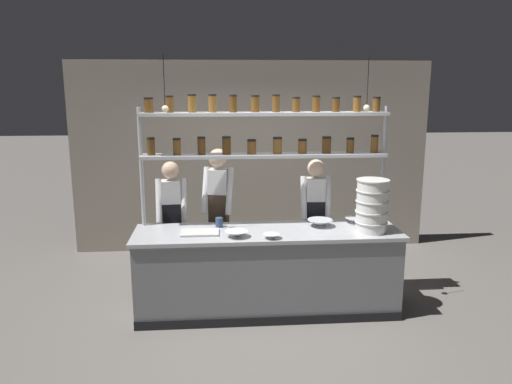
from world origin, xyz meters
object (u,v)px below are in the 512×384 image
(prep_bowl_center_front, at_px, (355,220))
(prep_bowl_near_right, at_px, (320,223))
(prep_bowl_near_left, at_px, (236,234))
(container_stack, at_px, (372,206))
(chef_left, at_px, (172,218))
(cutting_board, at_px, (200,233))
(serving_cup_front, at_px, (219,222))
(chef_center, at_px, (219,209))
(spice_shelf_unit, at_px, (264,138))
(prep_bowl_center_back, at_px, (271,236))
(chef_right, at_px, (315,216))

(prep_bowl_center_front, distance_m, prep_bowl_near_right, 0.44)
(prep_bowl_near_left, distance_m, prep_bowl_center_front, 1.43)
(container_stack, bearing_deg, prep_bowl_near_right, 154.26)
(chef_left, relative_size, prep_bowl_near_right, 5.66)
(container_stack, height_order, cutting_board, container_stack)
(chef_left, xyz_separation_m, serving_cup_front, (0.55, -0.46, 0.07))
(cutting_board, relative_size, prep_bowl_near_right, 1.43)
(chef_left, xyz_separation_m, chef_center, (0.55, 0.01, 0.10))
(container_stack, xyz_separation_m, prep_bowl_near_left, (-1.44, -0.08, -0.25))
(spice_shelf_unit, bearing_deg, prep_bowl_center_back, -88.08)
(cutting_board, relative_size, prep_bowl_center_front, 1.83)
(cutting_board, height_order, prep_bowl_near_left, prep_bowl_near_left)
(chef_left, height_order, container_stack, chef_left)
(serving_cup_front, bearing_deg, prep_bowl_center_back, -41.11)
(cutting_board, bearing_deg, chef_left, 116.49)
(spice_shelf_unit, relative_size, chef_left, 1.73)
(cutting_board, relative_size, prep_bowl_near_left, 1.64)
(cutting_board, height_order, prep_bowl_center_front, prep_bowl_center_front)
(chef_center, distance_m, prep_bowl_center_front, 1.60)
(chef_left, distance_m, chef_right, 1.71)
(prep_bowl_near_left, height_order, prep_bowl_near_right, prep_bowl_near_right)
(spice_shelf_unit, relative_size, chef_center, 1.59)
(container_stack, bearing_deg, chef_left, 160.56)
(chef_center, relative_size, chef_right, 1.08)
(prep_bowl_center_front, height_order, serving_cup_front, serving_cup_front)
(spice_shelf_unit, distance_m, prep_bowl_center_front, 1.39)
(container_stack, xyz_separation_m, prep_bowl_center_back, (-1.09, -0.16, -0.26))
(prep_bowl_near_right, bearing_deg, spice_shelf_unit, 161.18)
(chef_left, relative_size, prep_bowl_center_back, 8.85)
(chef_center, height_order, serving_cup_front, chef_center)
(cutting_board, xyz_separation_m, prep_bowl_center_front, (1.74, 0.28, 0.02))
(prep_bowl_center_back, bearing_deg, prep_bowl_near_left, 167.27)
(chef_right, distance_m, cutting_board, 1.50)
(chef_right, relative_size, serving_cup_front, 15.09)
(chef_left, relative_size, serving_cup_front, 14.96)
(cutting_board, xyz_separation_m, serving_cup_front, (0.21, 0.23, 0.04))
(prep_bowl_center_front, bearing_deg, prep_bowl_center_back, -153.41)
(prep_bowl_center_back, distance_m, prep_bowl_near_right, 0.71)
(prep_bowl_center_front, bearing_deg, container_stack, -77.21)
(prep_bowl_near_right, bearing_deg, cutting_board, -172.53)
(spice_shelf_unit, height_order, prep_bowl_near_right, spice_shelf_unit)
(spice_shelf_unit, relative_size, container_stack, 4.84)
(prep_bowl_center_back, height_order, prep_bowl_near_right, prep_bowl_near_right)
(spice_shelf_unit, distance_m, serving_cup_front, 1.05)
(chef_right, bearing_deg, prep_bowl_near_right, -91.08)
(chef_right, relative_size, cutting_board, 4.00)
(chef_right, bearing_deg, serving_cup_front, -157.03)
(prep_bowl_center_back, relative_size, serving_cup_front, 1.69)
(chef_left, xyz_separation_m, prep_bowl_near_left, (0.73, -0.84, 0.05))
(serving_cup_front, bearing_deg, cutting_board, -131.36)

